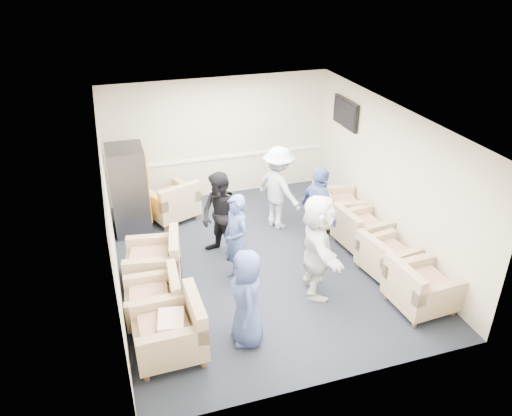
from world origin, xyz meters
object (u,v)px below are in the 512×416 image
object	(u,v)px
person_front_left	(247,298)
armchair_right_far	(335,208)
armchair_right_midfar	(359,230)
person_back_right	(278,188)
armchair_left_near	(173,332)
armchair_right_midnear	(385,258)
person_front_right	(317,246)
armchair_left_far	(157,262)
person_back_left	(221,217)
armchair_left_mid	(157,300)
person_mid_right	(319,212)
person_mid_left	(236,240)
vending_machine	(129,190)
armchair_corner	(173,203)
armchair_right_near	(419,289)

from	to	relation	value
person_front_left	armchair_right_far	bearing A→B (deg)	144.47
armchair_right_midfar	person_back_right	size ratio (longest dim) A/B	0.55
armchair_left_near	armchair_right_midnear	bearing A→B (deg)	101.20
armchair_right_midnear	person_front_right	bearing A→B (deg)	85.45
armchair_right_midnear	person_back_right	size ratio (longest dim) A/B	0.54
armchair_left_far	person_front_left	size ratio (longest dim) A/B	0.70
person_front_left	person_front_right	distance (m)	1.61
armchair_left_far	person_back_right	distance (m)	2.89
armchair_right_far	person_front_right	xyz separation A→B (m)	(-1.31, -2.01, 0.53)
person_back_left	armchair_right_midnear	bearing A→B (deg)	29.61
armchair_left_mid	person_back_right	xyz separation A→B (m)	(2.73, 2.15, 0.53)
person_back_right	person_mid_right	world-z (taller)	person_mid_right
armchair_left_mid	armchair_right_far	distance (m)	4.33
armchair_right_midfar	person_mid_left	distance (m)	2.58
armchair_right_far	person_front_left	world-z (taller)	person_front_left
armchair_right_midnear	person_mid_left	distance (m)	2.62
vending_machine	armchair_right_midfar	bearing A→B (deg)	-25.89
person_mid_right	armchair_left_mid	bearing A→B (deg)	97.85
person_front_left	person_mid_right	distance (m)	2.64
armchair_left_mid	armchair_left_far	xyz separation A→B (m)	(0.13, 0.99, 0.04)
person_front_left	armchair_corner	bearing A→B (deg)	-165.00
armchair_right_midfar	person_front_left	xyz separation A→B (m)	(-2.77, -1.84, 0.41)
armchair_right_midnear	vending_machine	bearing A→B (deg)	44.99
armchair_corner	vending_machine	world-z (taller)	vending_machine
armchair_right_far	person_front_right	distance (m)	2.46
person_mid_right	person_front_left	bearing A→B (deg)	124.70
armchair_left_mid	person_mid_left	distance (m)	1.62
armchair_right_midfar	armchair_right_far	distance (m)	0.95
armchair_left_far	armchair_corner	size ratio (longest dim) A/B	0.87
person_front_left	person_back_left	bearing A→B (deg)	-176.15
armchair_right_midnear	armchair_right_midfar	size ratio (longest dim) A/B	0.99
armchair_left_far	armchair_corner	world-z (taller)	armchair_corner
person_front_left	armchair_left_near	bearing A→B (deg)	-84.06
armchair_right_near	armchair_right_far	world-z (taller)	armchair_right_near
armchair_right_far	person_front_left	size ratio (longest dim) A/B	0.68
person_front_right	person_front_left	bearing A→B (deg)	132.05
vending_machine	person_mid_left	world-z (taller)	vending_machine
person_back_left	person_mid_right	size ratio (longest dim) A/B	0.95
armchair_left_near	person_mid_right	bearing A→B (deg)	120.01
armchair_right_midnear	person_front_left	distance (m)	2.93
armchair_right_far	person_front_right	bearing A→B (deg)	155.55
armchair_right_midfar	person_back_left	xyz separation A→B (m)	(-2.57, 0.44, 0.49)
armchair_right_near	person_back_left	size ratio (longest dim) A/B	0.58
armchair_corner	armchair_right_far	bearing A→B (deg)	137.10
armchair_right_midnear	person_mid_right	bearing A→B (deg)	33.15
armchair_right_near	person_front_left	distance (m)	2.80
armchair_right_midfar	armchair_corner	size ratio (longest dim) A/B	0.78
armchair_left_mid	armchair_left_far	distance (m)	1.00
armchair_left_far	person_mid_right	xyz separation A→B (m)	(2.94, -0.04, 0.51)
person_back_right	person_front_right	world-z (taller)	person_front_right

